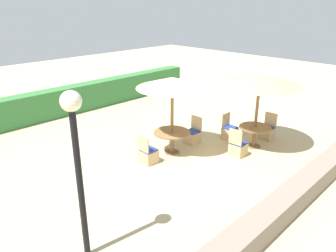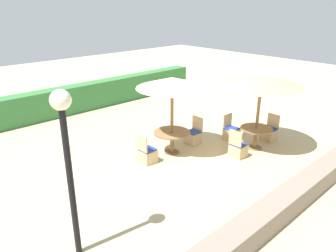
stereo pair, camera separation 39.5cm
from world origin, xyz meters
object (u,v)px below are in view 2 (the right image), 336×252
object	(u,v)px
round_table_center	(172,136)
patio_chair_front_right_east	(269,133)
parasol_center	(172,83)
patio_chair_center_west	(147,154)
parasol_front_right	(261,81)
round_table_front_right	(256,132)
patio_chair_front_right_north	(231,133)
lamp_post	(66,144)
patio_chair_front_right_west	(238,149)
patio_chair_center_east	(193,136)

from	to	relation	value
round_table_center	patio_chair_front_right_east	xyz separation A→B (m)	(3.25, -1.60, -0.33)
parasol_center	patio_chair_center_west	world-z (taller)	parasol_center
patio_chair_center_west	parasol_front_right	size ratio (longest dim) A/B	0.36
patio_chair_center_west	parasol_front_right	distance (m)	4.23
parasol_center	round_table_front_right	distance (m)	3.32
patio_chair_front_right_north	parasol_center	bearing A→B (deg)	-15.97
lamp_post	parasol_front_right	distance (m)	6.78
round_table_center	parasol_front_right	world-z (taller)	parasol_front_right
round_table_front_right	patio_chair_front_right_north	bearing A→B (deg)	90.43
patio_chair_front_right_east	patio_chair_front_right_north	world-z (taller)	same
parasol_front_right	round_table_front_right	bearing A→B (deg)	0.00
patio_chair_front_right_west	patio_chair_center_east	bearing A→B (deg)	-171.27
round_table_center	parasol_front_right	xyz separation A→B (m)	(2.29, -1.65, 1.71)
patio_chair_front_right_east	patio_chair_front_right_west	world-z (taller)	same
lamp_post	patio_chair_center_west	size ratio (longest dim) A/B	3.57
patio_chair_front_right_west	patio_chair_front_right_east	bearing A→B (deg)	91.23
patio_chair_center_east	round_table_center	bearing A→B (deg)	92.32
parasol_center	patio_chair_center_west	size ratio (longest dim) A/B	2.69
patio_chair_center_west	patio_chair_center_east	bearing A→B (deg)	90.84
lamp_post	patio_chair_center_west	world-z (taller)	lamp_post
patio_chair_center_east	patio_chair_front_right_east	xyz separation A→B (m)	(2.17, -1.65, 0.00)
lamp_post	round_table_front_right	size ratio (longest dim) A/B	3.15
round_table_front_right	patio_chair_front_right_east	xyz separation A→B (m)	(0.95, 0.04, -0.31)
patio_chair_center_east	patio_chair_front_right_east	distance (m)	2.72
patio_chair_center_east	patio_chair_center_west	xyz separation A→B (m)	(-2.10, -0.03, 0.00)
patio_chair_center_east	patio_chair_front_right_west	xyz separation A→B (m)	(0.26, -1.69, 0.00)
parasol_front_right	patio_chair_front_right_east	world-z (taller)	parasol_front_right
patio_chair_front_right_west	patio_chair_front_right_north	bearing A→B (deg)	136.15
parasol_center	round_table_center	size ratio (longest dim) A/B	2.13
patio_chair_center_west	patio_chair_front_right_north	xyz separation A→B (m)	(3.31, -0.67, 0.00)
parasol_center	patio_chair_front_right_east	bearing A→B (deg)	-26.28
patio_chair_center_west	lamp_post	bearing A→B (deg)	-59.21
patio_chair_center_east	patio_chair_center_west	distance (m)	2.10
patio_chair_center_east	parasol_front_right	xyz separation A→B (m)	(1.22, -1.69, 2.04)
lamp_post	parasol_front_right	bearing A→B (deg)	3.38
lamp_post	patio_chair_center_west	xyz separation A→B (m)	(3.45, 2.06, -2.09)
patio_chair_center_east	patio_chair_front_right_east	world-z (taller)	same
patio_chair_front_right_east	patio_chair_front_right_north	size ratio (longest dim) A/B	1.00
round_table_center	patio_chair_center_west	size ratio (longest dim) A/B	1.26
patio_chair_front_right_north	patio_chair_front_right_west	world-z (taller)	same
patio_chair_center_east	patio_chair_front_right_west	distance (m)	1.71
patio_chair_front_right_north	lamp_post	bearing A→B (deg)	11.61
round_table_center	patio_chair_front_right_north	world-z (taller)	patio_chair_front_right_north
patio_chair_center_east	patio_chair_front_right_north	size ratio (longest dim) A/B	1.00
parasol_center	round_table_center	bearing A→B (deg)	180.00
parasol_center	patio_chair_center_west	distance (m)	2.30
lamp_post	round_table_front_right	bearing A→B (deg)	3.38
round_table_front_right	patio_chair_center_east	bearing A→B (deg)	125.77
round_table_center	patio_chair_front_right_east	size ratio (longest dim) A/B	1.26
parasol_center	round_table_front_right	world-z (taller)	parasol_center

